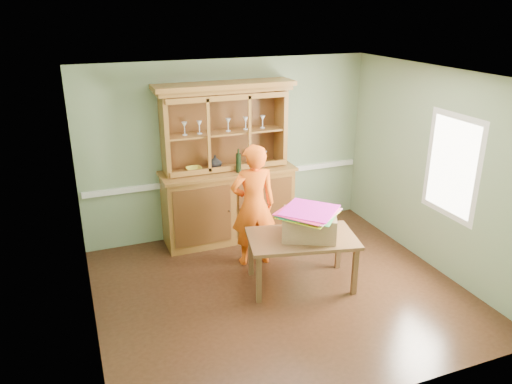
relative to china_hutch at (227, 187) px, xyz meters
name	(u,v)px	position (x,y,z in m)	size (l,w,h in m)	color
floor	(280,291)	(0.12, -1.73, -0.84)	(4.50, 4.50, 0.00)	#402314
ceiling	(284,76)	(0.12, -1.73, 1.86)	(4.50, 4.50, 0.00)	white
wall_back	(229,149)	(0.12, 0.27, 0.51)	(4.50, 4.50, 0.00)	gray
wall_left	(82,221)	(-2.13, -1.73, 0.51)	(4.00, 4.00, 0.00)	gray
wall_right	(436,171)	(2.37, -1.73, 0.51)	(4.00, 4.00, 0.00)	gray
wall_front	(379,272)	(0.12, -3.73, 0.51)	(4.50, 4.50, 0.00)	gray
chair_rail	(230,177)	(0.12, 0.25, 0.06)	(4.41, 0.05, 0.08)	silver
framed_map	(80,192)	(-2.11, -1.43, 0.71)	(0.03, 0.60, 0.46)	#302013
window_panel	(452,167)	(2.35, -2.03, 0.66)	(0.03, 0.96, 1.36)	silver
china_hutch	(227,187)	(0.00, 0.00, 0.00)	(2.04, 0.67, 2.40)	brown
dining_table	(302,242)	(0.45, -1.66, -0.24)	(1.50, 1.09, 0.68)	brown
cardboard_box	(309,225)	(0.54, -1.67, 0.00)	(0.66, 0.53, 0.31)	#A47754
kite_stack	(307,212)	(0.49, -1.69, 0.18)	(0.87, 0.87, 0.06)	green
person	(253,206)	(0.08, -0.89, 0.03)	(0.63, 0.41, 1.73)	#FA5B0F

